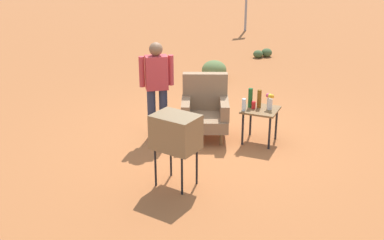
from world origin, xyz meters
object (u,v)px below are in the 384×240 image
Objects in this scene: person_standing at (157,84)px; bottle_short_clear at (244,105)px; flower_vase at (270,101)px; armchair at (205,109)px; bottle_tall_amber at (259,99)px; soda_can_red at (254,105)px; tv_on_stand at (176,133)px; bottle_wine_green at (250,98)px; side_table at (260,114)px.

bottle_short_clear is (1.41, 0.30, -0.26)m from person_standing.
bottle_short_clear is at bearing 11.93° from person_standing.
armchair is at bearing -170.42° from flower_vase.
soda_can_red is at bearing -123.52° from bottle_tall_amber.
tv_on_stand is 5.15× the size of bottle_short_clear.
bottle_short_clear is 0.43m from flower_vase.
person_standing is 5.12× the size of bottle_wine_green.
flower_vase is (0.37, 0.22, 0.05)m from bottle_short_clear.
person_standing is at bearing -163.67° from soda_can_red.
armchair is 0.93m from side_table.
soda_can_red is (1.53, 0.45, -0.30)m from person_standing.
bottle_wine_green is 0.22m from bottle_short_clear.
bottle_short_clear is 0.75× the size of flower_vase.
bottle_wine_green is at bearing 145.01° from soda_can_red.
armchair is at bearing -172.48° from soda_can_red.
flower_vase reaches higher than side_table.
bottle_short_clear reaches higher than soda_can_red.
person_standing reaches higher than bottle_tall_amber.
armchair is 1.03× the size of tv_on_stand.
bottle_tall_amber is at bearing 56.48° from soda_can_red.
bottle_wine_green is 1.21× the size of flower_vase.
bottle_wine_green is at bearing 173.21° from side_table.
bottle_tall_amber is 0.94× the size of bottle_wine_green.
person_standing is 1.87m from flower_vase.
person_standing is at bearing -154.66° from armchair.
soda_can_red is 0.41× the size of bottle_tall_amber.
person_standing is at bearing -163.69° from flower_vase.
person_standing is (-1.00, 1.41, 0.16)m from tv_on_stand.
bottle_tall_amber is at bearing 126.87° from side_table.
armchair is 3.31× the size of bottle_wine_green.
tv_on_stand reaches higher than side_table.
armchair is 0.79m from bottle_wine_green.
armchair reaches higher than bottle_wine_green.
soda_can_red is 0.46× the size of flower_vase.
person_standing reaches higher than armchair.
bottle_tall_amber is 1.50× the size of bottle_short_clear.
soda_can_red is at bearing -34.99° from bottle_wine_green.
bottle_tall_amber is at bearing 13.09° from armchair.
armchair is 0.83m from soda_can_red.
tv_on_stand reaches higher than bottle_tall_amber.
person_standing reaches higher than bottle_wine_green.
bottle_tall_amber is 0.31m from bottle_short_clear.
bottle_wine_green reaches higher than soda_can_red.
side_table is at bearing 16.22° from person_standing.
tv_on_stand is 3.89× the size of flower_vase.
bottle_wine_green is at bearing 12.22° from armchair.
bottle_short_clear is (-0.05, -0.20, -0.06)m from bottle_wine_green.
bottle_short_clear is (-0.12, -0.15, 0.04)m from soda_can_red.
flower_vase reaches higher than soda_can_red.
person_standing is 6.19× the size of flower_vase.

